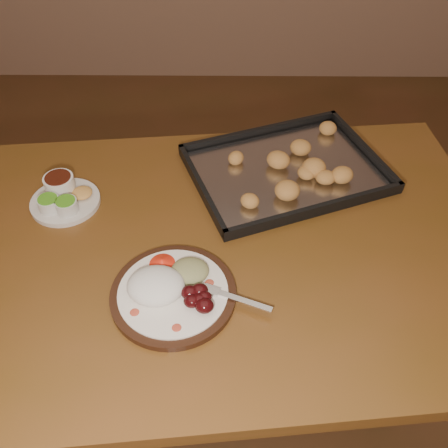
{
  "coord_description": "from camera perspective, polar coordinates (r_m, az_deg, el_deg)",
  "views": [
    {
      "loc": [
        0.09,
        -0.97,
        1.63
      ],
      "look_at": [
        0.08,
        -0.12,
        0.77
      ],
      "focal_mm": 40.0,
      "sensor_mm": 36.0,
      "label": 1
    }
  ],
  "objects": [
    {
      "name": "ground",
      "position": [
        1.9,
        -2.38,
        -13.85
      ],
      "size": [
        4.0,
        4.0,
        0.0
      ],
      "primitive_type": "plane",
      "color": "brown",
      "rests_on": "ground"
    },
    {
      "name": "condiment_saucer",
      "position": [
        1.34,
        -17.93,
        3.0
      ],
      "size": [
        0.18,
        0.18,
        0.06
      ],
      "rotation": [
        0.0,
        0.0,
        0.16
      ],
      "color": "beige",
      "rests_on": "dining_table"
    },
    {
      "name": "dining_table",
      "position": [
        1.27,
        -3.56,
        -5.4
      ],
      "size": [
        1.58,
        1.05,
        0.75
      ],
      "rotation": [
        0.0,
        0.0,
        0.1
      ],
      "color": "brown",
      "rests_on": "ground"
    },
    {
      "name": "dinner_plate",
      "position": [
        1.09,
        -6.05,
        -7.42
      ],
      "size": [
        0.35,
        0.27,
        0.06
      ],
      "rotation": [
        0.0,
        0.0,
        -0.23
      ],
      "color": "black",
      "rests_on": "dining_table"
    },
    {
      "name": "baking_tray",
      "position": [
        1.39,
        7.11,
        6.33
      ],
      "size": [
        0.6,
        0.53,
        0.05
      ],
      "rotation": [
        0.0,
        0.0,
        0.37
      ],
      "color": "black",
      "rests_on": "dining_table"
    }
  ]
}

